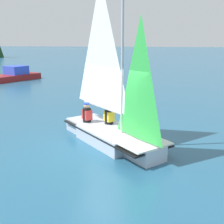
# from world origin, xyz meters

# --- Properties ---
(ground_plane) EXTENTS (260.00, 260.00, 0.00)m
(ground_plane) POSITION_xyz_m (0.00, 0.00, 0.00)
(ground_plane) COLOR #235675
(sailboat_main) EXTENTS (4.02, 3.97, 5.40)m
(sailboat_main) POSITION_xyz_m (0.03, 0.03, 0.79)
(sailboat_main) COLOR #B2BCCC
(sailboat_main) RESTS_ON ground_plane
(sailor_helm) EXTENTS (0.42, 0.42, 1.16)m
(sailor_helm) POSITION_xyz_m (0.65, 0.21, 0.63)
(sailor_helm) COLOR black
(sailor_helm) RESTS_ON ground_plane
(sailor_crew) EXTENTS (0.42, 0.42, 1.16)m
(sailor_crew) POSITION_xyz_m (0.75, 1.04, 0.63)
(sailor_crew) COLOR black
(sailor_crew) RESTS_ON ground_plane
(motorboat_distant) EXTENTS (4.77, 3.66, 1.18)m
(motorboat_distant) POSITION_xyz_m (13.52, 10.65, 0.41)
(motorboat_distant) COLOR maroon
(motorboat_distant) RESTS_ON ground_plane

